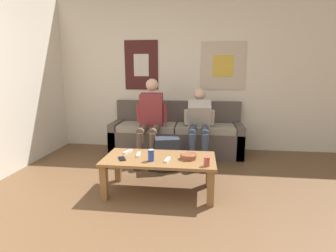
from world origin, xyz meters
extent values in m
plane|color=brown|center=(0.00, 0.00, 0.00)|extent=(18.00, 18.00, 0.00)
cube|color=silver|center=(0.00, 2.77, 1.27)|extent=(10.00, 0.05, 2.55)
cube|color=#471E1E|center=(-0.47, 2.74, 1.43)|extent=(0.57, 0.01, 0.82)
cube|color=silver|center=(-0.47, 2.73, 1.43)|extent=(0.26, 0.01, 0.37)
cube|color=beige|center=(0.90, 2.74, 1.42)|extent=(0.73, 0.01, 0.78)
cube|color=gold|center=(0.90, 2.73, 1.42)|extent=(0.33, 0.01, 0.35)
cube|color=#564C47|center=(0.16, 2.68, 0.42)|extent=(2.11, 0.13, 0.84)
cube|color=#564C47|center=(0.16, 2.35, 0.20)|extent=(2.11, 0.53, 0.39)
cube|color=#564C47|center=(-0.83, 2.35, 0.26)|extent=(0.12, 0.53, 0.51)
cube|color=#564C47|center=(1.16, 2.35, 0.26)|extent=(0.12, 0.53, 0.51)
cube|color=gray|center=(-0.31, 2.35, 0.44)|extent=(0.91, 0.49, 0.10)
cube|color=gray|center=(0.63, 2.35, 0.44)|extent=(0.91, 0.49, 0.10)
cube|color=olive|center=(0.11, 0.96, 0.39)|extent=(1.21, 0.59, 0.03)
cube|color=olive|center=(-0.44, 1.20, 0.19)|extent=(0.07, 0.07, 0.37)
cube|color=olive|center=(0.66, 1.20, 0.19)|extent=(0.07, 0.07, 0.37)
cube|color=olive|center=(-0.44, 0.72, 0.19)|extent=(0.07, 0.07, 0.37)
cube|color=olive|center=(0.66, 0.72, 0.19)|extent=(0.07, 0.07, 0.37)
cylinder|color=brown|center=(-0.29, 1.94, 0.49)|extent=(0.11, 0.42, 0.11)
cylinder|color=brown|center=(-0.29, 1.73, 0.26)|extent=(0.10, 0.10, 0.47)
cube|color=#232328|center=(-0.29, 1.66, 0.03)|extent=(0.11, 0.25, 0.05)
cylinder|color=brown|center=(-0.11, 1.94, 0.49)|extent=(0.11, 0.42, 0.11)
cylinder|color=brown|center=(-0.11, 1.73, 0.26)|extent=(0.10, 0.10, 0.47)
cube|color=#232328|center=(-0.11, 1.66, 0.03)|extent=(0.11, 0.25, 0.05)
cube|color=maroon|center=(-0.20, 2.18, 0.74)|extent=(0.36, 0.31, 0.53)
sphere|color=beige|center=(-0.20, 2.24, 1.13)|extent=(0.19, 0.19, 0.19)
cylinder|color=maroon|center=(-0.39, 2.18, 0.70)|extent=(0.08, 0.10, 0.28)
cylinder|color=maroon|center=(0.00, 2.18, 0.70)|extent=(0.08, 0.10, 0.28)
cylinder|color=#384256|center=(0.44, 1.95, 0.49)|extent=(0.11, 0.39, 0.11)
cylinder|color=#384256|center=(0.44, 1.76, 0.26)|extent=(0.10, 0.10, 0.47)
cube|color=#232328|center=(0.44, 1.69, 0.03)|extent=(0.11, 0.25, 0.05)
cylinder|color=#384256|center=(0.62, 1.95, 0.49)|extent=(0.11, 0.39, 0.11)
cylinder|color=#384256|center=(0.62, 1.76, 0.26)|extent=(0.10, 0.10, 0.47)
cube|color=#232328|center=(0.62, 1.69, 0.03)|extent=(0.11, 0.25, 0.05)
cube|color=beige|center=(0.53, 2.24, 0.68)|extent=(0.35, 0.40, 0.47)
sphere|color=beige|center=(0.53, 2.40, 0.98)|extent=(0.18, 0.18, 0.18)
cylinder|color=beige|center=(0.34, 2.26, 0.64)|extent=(0.08, 0.13, 0.24)
cylinder|color=beige|center=(0.72, 2.26, 0.64)|extent=(0.08, 0.13, 0.24)
cube|color=#282D38|center=(0.10, 1.67, 0.22)|extent=(0.37, 0.32, 0.44)
cube|color=#282D38|center=(0.13, 1.57, 0.12)|extent=(0.24, 0.14, 0.20)
cylinder|color=brown|center=(0.43, 0.96, 0.43)|extent=(0.17, 0.17, 0.05)
torus|color=brown|center=(0.43, 0.96, 0.45)|extent=(0.18, 0.18, 0.02)
cylinder|color=#B24C42|center=(0.62, 0.76, 0.45)|extent=(0.06, 0.06, 0.09)
cylinder|color=black|center=(0.62, 0.76, 0.50)|extent=(0.00, 0.00, 0.01)
cylinder|color=#28479E|center=(0.04, 0.84, 0.46)|extent=(0.07, 0.07, 0.12)
cylinder|color=silver|center=(0.04, 0.84, 0.53)|extent=(0.06, 0.06, 0.00)
cube|color=white|center=(-0.14, 1.00, 0.42)|extent=(0.05, 0.15, 0.02)
cylinder|color=#333842|center=(-0.14, 1.03, 0.43)|extent=(0.01, 0.01, 0.00)
cube|color=white|center=(-0.28, 1.09, 0.42)|extent=(0.09, 0.15, 0.02)
cylinder|color=#333842|center=(-0.27, 1.12, 0.43)|extent=(0.01, 0.01, 0.00)
cube|color=white|center=(0.21, 0.86, 0.42)|extent=(0.05, 0.15, 0.02)
cylinder|color=#333842|center=(0.21, 0.89, 0.43)|extent=(0.01, 0.01, 0.00)
cube|color=black|center=(-0.28, 0.86, 0.41)|extent=(0.12, 0.15, 0.01)
cube|color=black|center=(-0.28, 0.86, 0.41)|extent=(0.11, 0.14, 0.00)
camera|label=1|loc=(0.53, -1.75, 1.33)|focal=28.00mm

